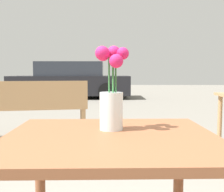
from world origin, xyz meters
TOP-DOWN VIEW (x-y plane):
  - table_front at (0.00, 0.00)m, footprint 0.85×0.77m
  - flower_vase at (0.00, 0.11)m, footprint 0.14×0.15m
  - bench_near at (-1.19, 3.01)m, footprint 1.60×0.65m
  - parked_car at (-1.69, 9.49)m, footprint 4.43×1.97m

SIDE VIEW (x-z plane):
  - bench_near at x=-1.19m, z-range 0.03..0.88m
  - table_front at x=0.00m, z-range 0.25..0.99m
  - parked_car at x=-1.69m, z-range -0.03..1.31m
  - flower_vase at x=0.00m, z-range 0.71..1.06m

